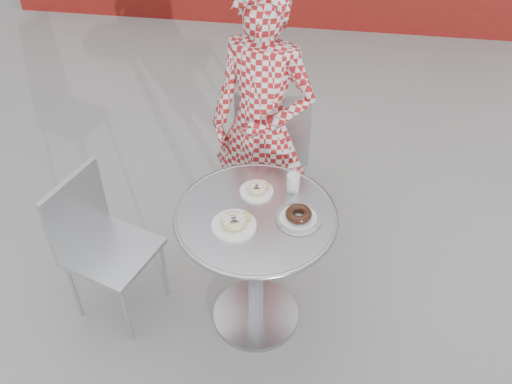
# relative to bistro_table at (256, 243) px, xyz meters

# --- Properties ---
(ground) EXTENTS (60.00, 60.00, 0.00)m
(ground) POSITION_rel_bistro_table_xyz_m (-0.01, -0.04, -0.58)
(ground) COLOR #9C9A94
(ground) RESTS_ON ground
(bistro_table) EXTENTS (0.76, 0.76, 0.77)m
(bistro_table) POSITION_rel_bistro_table_xyz_m (0.00, 0.00, 0.00)
(bistro_table) COLOR #B8B8BC
(bistro_table) RESTS_ON ground
(chair_far) EXTENTS (0.44, 0.44, 0.90)m
(chair_far) POSITION_rel_bistro_table_xyz_m (-0.02, 0.98, -0.30)
(chair_far) COLOR #AEB1B6
(chair_far) RESTS_ON ground
(chair_left) EXTENTS (0.50, 0.50, 0.83)m
(chair_left) POSITION_rel_bistro_table_xyz_m (-0.74, -0.02, -0.32)
(chair_left) COLOR #AEB1B6
(chair_left) RESTS_ON ground
(seated_person) EXTENTS (0.67, 0.54, 1.60)m
(seated_person) POSITION_rel_bistro_table_xyz_m (-0.06, 0.63, 0.22)
(seated_person) COLOR #A3191C
(seated_person) RESTS_ON ground
(plate_far) EXTENTS (0.16, 0.16, 0.04)m
(plate_far) POSITION_rel_bistro_table_xyz_m (-0.02, 0.16, 0.20)
(plate_far) COLOR white
(plate_far) RESTS_ON bistro_table
(plate_near) EXTENTS (0.20, 0.20, 0.05)m
(plate_near) POSITION_rel_bistro_table_xyz_m (-0.08, -0.09, 0.21)
(plate_near) COLOR white
(plate_near) RESTS_ON bistro_table
(plate_checker) EXTENTS (0.21, 0.21, 0.05)m
(plate_checker) POSITION_rel_bistro_table_xyz_m (0.19, -0.00, 0.20)
(plate_checker) COLOR white
(plate_checker) RESTS_ON bistro_table
(milk_cup) EXTENTS (0.07, 0.07, 0.11)m
(milk_cup) POSITION_rel_bistro_table_xyz_m (0.15, 0.20, 0.24)
(milk_cup) COLOR white
(milk_cup) RESTS_ON bistro_table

